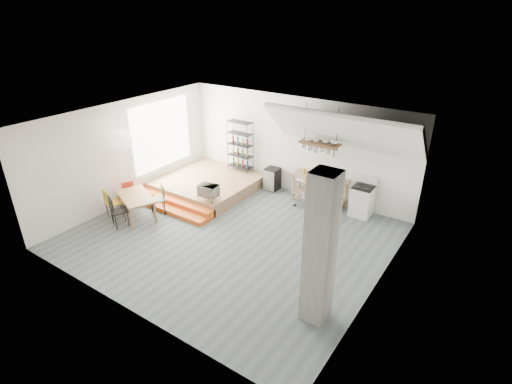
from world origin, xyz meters
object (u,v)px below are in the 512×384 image
Objects in this scene: stove at (362,200)px; rolling_cart at (311,191)px; dining_table at (136,198)px; mini_fridge at (272,179)px.

stove reaches higher than rolling_cart.
stove is 6.69m from dining_table.
dining_table is at bearing -145.15° from stove.
rolling_cart is 1.79m from mini_fridge.
dining_table is (-5.49, -3.82, 0.12)m from stove.
stove is 0.72× the size of dining_table.
mini_fridge reaches higher than dining_table.
rolling_cart is (4.02, 3.37, -0.02)m from dining_table.
mini_fridge is (-3.17, 0.04, -0.10)m from stove.
stove is at bearing 58.60° from dining_table.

